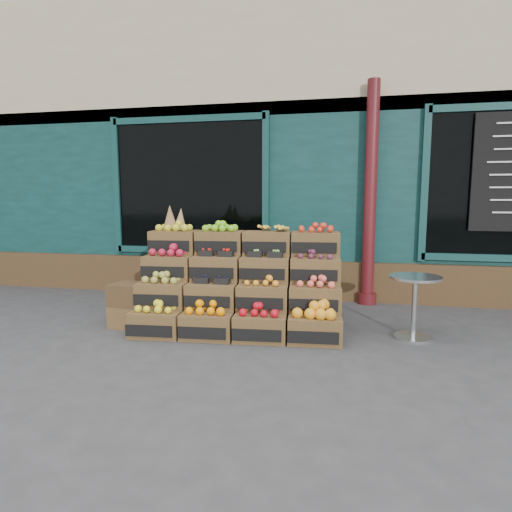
# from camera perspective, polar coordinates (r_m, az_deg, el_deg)

# --- Properties ---
(ground) EXTENTS (60.00, 60.00, 0.00)m
(ground) POSITION_cam_1_polar(r_m,az_deg,el_deg) (4.72, 0.65, -11.48)
(ground) COLOR #38383B
(ground) RESTS_ON ground
(shop_facade) EXTENTS (12.00, 6.24, 4.80)m
(shop_facade) POSITION_cam_1_polar(r_m,az_deg,el_deg) (9.56, 6.79, 12.68)
(shop_facade) COLOR #0F3534
(shop_facade) RESTS_ON ground
(crate_display) EXTENTS (2.44, 1.33, 1.47)m
(crate_display) POSITION_cam_1_polar(r_m,az_deg,el_deg) (5.19, -2.14, -4.50)
(crate_display) COLOR brown
(crate_display) RESTS_ON ground
(spare_crates) EXTENTS (0.57, 0.42, 0.53)m
(spare_crates) POSITION_cam_1_polar(r_m,az_deg,el_deg) (5.40, -15.96, -6.35)
(spare_crates) COLOR brown
(spare_crates) RESTS_ON ground
(bistro_table) EXTENTS (0.56, 0.56, 0.71)m
(bistro_table) POSITION_cam_1_polar(r_m,az_deg,el_deg) (5.04, 20.38, -5.50)
(bistro_table) COLOR silver
(bistro_table) RESTS_ON ground
(shopkeeper) EXTENTS (0.82, 0.55, 2.18)m
(shopkeeper) POSITION_cam_1_polar(r_m,az_deg,el_deg) (7.69, -5.00, 4.21)
(shopkeeper) COLOR #14481D
(shopkeeper) RESTS_ON ground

